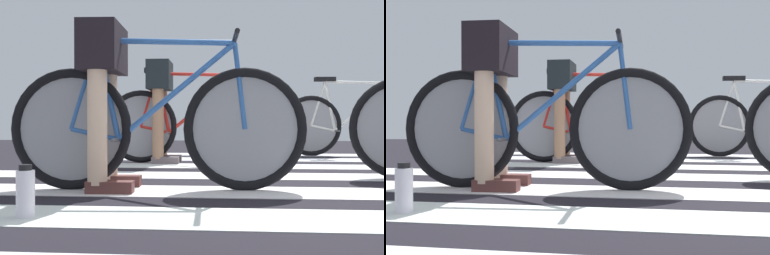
{
  "view_description": "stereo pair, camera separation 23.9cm",
  "coord_description": "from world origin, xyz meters",
  "views": [
    {
      "loc": [
        -0.63,
        -3.02,
        0.42
      ],
      "look_at": [
        -0.85,
        -0.34,
        0.39
      ],
      "focal_mm": 42.82,
      "sensor_mm": 36.0,
      "label": 1
    },
    {
      "loc": [
        -0.39,
        -3.02,
        0.42
      ],
      "look_at": [
        -0.85,
        -0.34,
        0.39
      ],
      "focal_mm": 42.82,
      "sensor_mm": 36.0,
      "label": 2
    }
  ],
  "objects": [
    {
      "name": "crosswalk_markings",
      "position": [
        -0.01,
        -0.02,
        0.02
      ],
      "size": [
        5.43,
        5.74,
        0.0
      ],
      "color": "silver",
      "rests_on": "ground"
    },
    {
      "name": "cyclist_3_of_4",
      "position": [
        -1.31,
        1.43,
        0.67
      ],
      "size": [
        0.32,
        0.41,
        1.0
      ],
      "rotation": [
        0.0,
        0.0,
        0.02
      ],
      "color": "#A87A5B",
      "rests_on": "ground"
    },
    {
      "name": "ground",
      "position": [
        0.0,
        0.0,
        0.01
      ],
      "size": [
        18.0,
        14.0,
        0.02
      ],
      "color": "black"
    },
    {
      "name": "bicycle_3_of_4",
      "position": [
        -1.0,
        1.44,
        0.41
      ],
      "size": [
        1.74,
        0.52,
        0.93
      ],
      "rotation": [
        0.0,
        0.0,
        0.02
      ],
      "color": "black",
      "rests_on": "ground"
    },
    {
      "name": "cyclist_1_of_4",
      "position": [
        -1.37,
        -0.39,
        0.65
      ],
      "size": [
        0.33,
        0.42,
        0.97
      ],
      "rotation": [
        0.0,
        0.0,
        0.04
      ],
      "color": "beige",
      "rests_on": "ground"
    },
    {
      "name": "water_bottle",
      "position": [
        -1.48,
        -1.19,
        0.13
      ],
      "size": [
        0.08,
        0.08,
        0.22
      ],
      "color": "white",
      "rests_on": "ground"
    },
    {
      "name": "bicycle_4_of_4",
      "position": [
        0.84,
        2.51,
        0.41
      ],
      "size": [
        1.74,
        0.52,
        0.93
      ],
      "rotation": [
        0.0,
        0.0,
        0.07
      ],
      "color": "black",
      "rests_on": "ground"
    },
    {
      "name": "bicycle_1_of_4",
      "position": [
        -1.06,
        -0.38,
        0.41
      ],
      "size": [
        1.74,
        0.52,
        0.93
      ],
      "rotation": [
        0.0,
        0.0,
        0.04
      ],
      "color": "black",
      "rests_on": "ground"
    }
  ]
}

